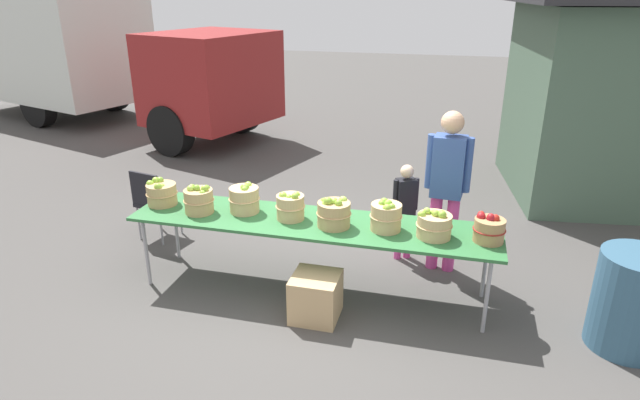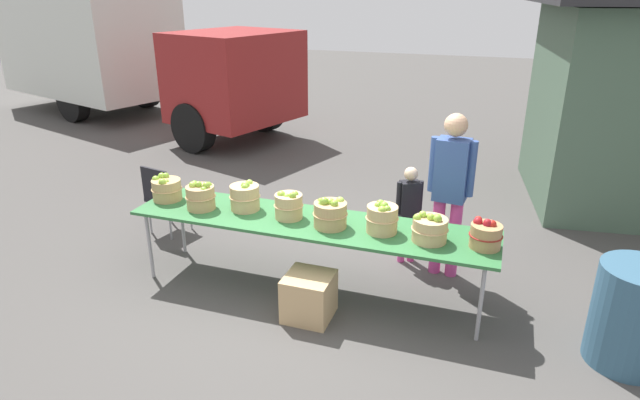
% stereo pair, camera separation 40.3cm
% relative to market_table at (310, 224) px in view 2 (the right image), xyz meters
% --- Properties ---
extents(ground_plane, '(40.00, 40.00, 0.00)m').
position_rel_market_table_xyz_m(ground_plane, '(0.00, 0.00, -0.72)').
color(ground_plane, '#474442').
extents(market_table, '(3.50, 0.76, 0.75)m').
position_rel_market_table_xyz_m(market_table, '(0.00, 0.00, 0.00)').
color(market_table, '#2D6B38').
rests_on(market_table, ground).
extents(apple_basket_green_0, '(0.32, 0.32, 0.26)m').
position_rel_market_table_xyz_m(apple_basket_green_0, '(-1.59, 0.03, 0.15)').
color(apple_basket_green_0, tan).
rests_on(apple_basket_green_0, market_table).
extents(apple_basket_green_1, '(0.30, 0.30, 0.29)m').
position_rel_market_table_xyz_m(apple_basket_green_1, '(-1.13, -0.07, 0.16)').
color(apple_basket_green_1, tan).
rests_on(apple_basket_green_1, market_table).
extents(apple_basket_green_2, '(0.31, 0.31, 0.29)m').
position_rel_market_table_xyz_m(apple_basket_green_2, '(-0.70, 0.06, 0.17)').
color(apple_basket_green_2, tan).
rests_on(apple_basket_green_2, market_table).
extents(apple_basket_green_3, '(0.28, 0.28, 0.28)m').
position_rel_market_table_xyz_m(apple_basket_green_3, '(-0.21, 0.00, 0.16)').
color(apple_basket_green_3, tan).
rests_on(apple_basket_green_3, market_table).
extents(apple_basket_green_4, '(0.32, 0.32, 0.30)m').
position_rel_market_table_xyz_m(apple_basket_green_4, '(0.22, -0.06, 0.16)').
color(apple_basket_green_4, tan).
rests_on(apple_basket_green_4, market_table).
extents(apple_basket_green_5, '(0.30, 0.30, 0.30)m').
position_rel_market_table_xyz_m(apple_basket_green_5, '(0.70, -0.01, 0.17)').
color(apple_basket_green_5, tan).
rests_on(apple_basket_green_5, market_table).
extents(apple_basket_green_6, '(0.32, 0.32, 0.27)m').
position_rel_market_table_xyz_m(apple_basket_green_6, '(1.13, -0.05, 0.15)').
color(apple_basket_green_6, tan).
rests_on(apple_basket_green_6, market_table).
extents(apple_basket_red_0, '(0.28, 0.28, 0.26)m').
position_rel_market_table_xyz_m(apple_basket_red_0, '(1.60, -0.02, 0.15)').
color(apple_basket_red_0, '#A87F51').
rests_on(apple_basket_red_0, market_table).
extents(vendor_adult, '(0.45, 0.25, 1.71)m').
position_rel_market_table_xyz_m(vendor_adult, '(1.20, 0.77, 0.29)').
color(vendor_adult, '#CC3F8C').
rests_on(vendor_adult, ground).
extents(child_customer, '(0.26, 0.22, 1.09)m').
position_rel_market_table_xyz_m(child_customer, '(0.78, 0.91, -0.08)').
color(child_customer, '#CC3F8C').
rests_on(child_customer, ground).
extents(box_truck, '(7.99, 4.35, 2.75)m').
position_rel_market_table_xyz_m(box_truck, '(-6.63, 5.74, 0.77)').
color(box_truck, silver).
rests_on(box_truck, ground).
extents(folding_chair, '(0.47, 0.47, 0.86)m').
position_rel_market_table_xyz_m(folding_chair, '(-2.11, 0.66, -0.21)').
color(folding_chair, black).
rests_on(folding_chair, ground).
extents(trash_barrel, '(0.62, 0.62, 0.85)m').
position_rel_market_table_xyz_m(trash_barrel, '(2.77, -0.19, -0.30)').
color(trash_barrel, '#335972').
rests_on(trash_barrel, ground).
extents(produce_crate, '(0.42, 0.42, 0.42)m').
position_rel_market_table_xyz_m(produce_crate, '(0.15, -0.44, -0.51)').
color(produce_crate, tan).
rests_on(produce_crate, ground).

